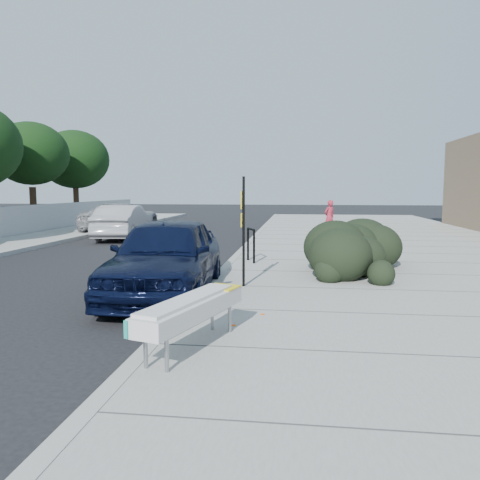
% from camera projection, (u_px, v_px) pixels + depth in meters
% --- Properties ---
extents(ground, '(120.00, 120.00, 0.00)m').
position_uv_depth(ground, '(208.00, 292.00, 10.41)').
color(ground, black).
rests_on(ground, ground).
extents(sidewalk_near, '(11.20, 50.00, 0.15)m').
position_uv_depth(sidewalk_near, '(415.00, 260.00, 14.63)').
color(sidewalk_near, gray).
rests_on(sidewalk_near, ground).
extents(curb_near, '(0.22, 50.00, 0.17)m').
position_uv_depth(curb_near, '(237.00, 256.00, 15.33)').
color(curb_near, '#9E9E99').
rests_on(curb_near, ground).
extents(curb_far, '(0.22, 50.00, 0.17)m').
position_uv_depth(curb_far, '(11.00, 252.00, 16.33)').
color(curb_far, '#9E9E99').
rests_on(curb_far, ground).
extents(tree_far_e, '(4.00, 4.00, 5.90)m').
position_uv_depth(tree_far_e, '(31.00, 154.00, 25.33)').
color(tree_far_e, '#332114').
rests_on(tree_far_e, ground).
extents(tree_far_f, '(4.40, 4.40, 6.07)m').
position_uv_depth(tree_far_f, '(75.00, 160.00, 30.26)').
color(tree_far_f, '#332114').
rests_on(tree_far_f, ground).
extents(bench, '(1.10, 2.25, 0.67)m').
position_uv_depth(bench, '(192.00, 309.00, 6.21)').
color(bench, gray).
rests_on(bench, sidewalk_near).
extents(bike_rack, '(0.30, 0.64, 1.00)m').
position_uv_depth(bike_rack, '(251.00, 241.00, 13.70)').
color(bike_rack, black).
rests_on(bike_rack, sidewalk_near).
extents(sign_post, '(0.09, 0.28, 2.40)m').
position_uv_depth(sign_post, '(243.00, 224.00, 10.14)').
color(sign_post, black).
rests_on(sign_post, sidewalk_near).
extents(hedge, '(2.60, 4.34, 1.53)m').
position_uv_depth(hedge, '(361.00, 241.00, 12.32)').
color(hedge, black).
rests_on(hedge, sidewalk_near).
extents(sedan_navy, '(2.32, 5.10, 1.70)m').
position_uv_depth(sedan_navy, '(166.00, 256.00, 9.93)').
color(sedan_navy, black).
rests_on(sedan_navy, ground).
extents(wagon_silver, '(2.14, 4.88, 1.56)m').
position_uv_depth(wagon_silver, '(123.00, 222.00, 21.41)').
color(wagon_silver, '#AAAAAE').
rests_on(wagon_silver, ground).
extents(suv_silver, '(2.81, 5.70, 1.55)m').
position_uv_depth(suv_silver, '(121.00, 217.00, 25.10)').
color(suv_silver, '#A7A9AD').
rests_on(suv_silver, ground).
extents(pedestrian, '(0.70, 0.67, 1.61)m').
position_uv_depth(pedestrian, '(329.00, 217.00, 22.30)').
color(pedestrian, maroon).
rests_on(pedestrian, sidewalk_near).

